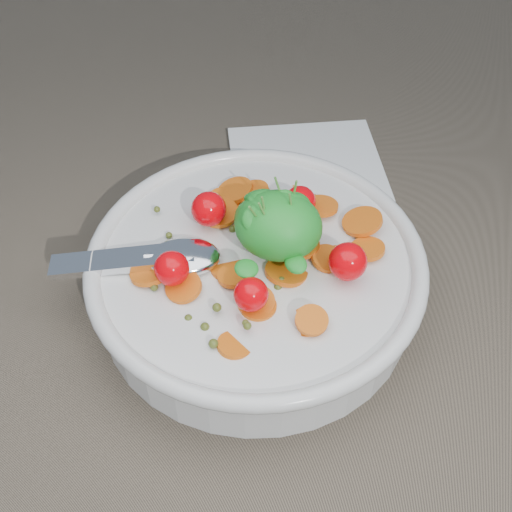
# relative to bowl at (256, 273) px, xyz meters

# --- Properties ---
(ground) EXTENTS (6.00, 6.00, 0.00)m
(ground) POSITION_rel_bowl_xyz_m (0.01, -0.00, -0.04)
(ground) COLOR #796A56
(ground) RESTS_ON ground
(bowl) EXTENTS (0.34, 0.31, 0.13)m
(bowl) POSITION_rel_bowl_xyz_m (0.00, 0.00, 0.00)
(bowl) COLOR silver
(bowl) RESTS_ON ground
(napkin) EXTENTS (0.22, 0.21, 0.01)m
(napkin) POSITION_rel_bowl_xyz_m (0.01, 0.21, -0.03)
(napkin) COLOR white
(napkin) RESTS_ON ground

